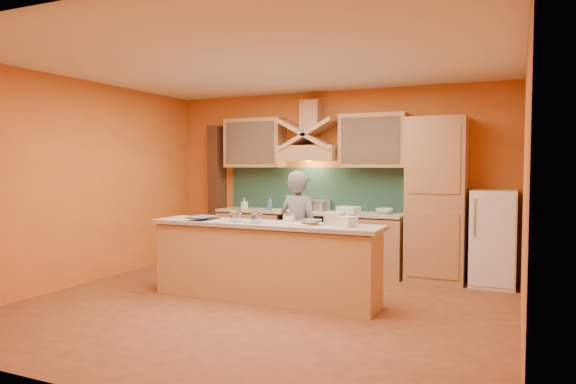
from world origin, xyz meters
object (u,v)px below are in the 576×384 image
at_px(stove, 308,241).
at_px(person, 299,232).
at_px(fridge, 493,238).
at_px(kitchen_scale, 289,219).
at_px(mixing_bowl, 311,222).

distance_m(stove, person, 1.54).
height_order(stove, fridge, fridge).
xyz_separation_m(kitchen_scale, mixing_bowl, (0.31, -0.06, -0.02)).
bearing_deg(stove, person, -72.25).
bearing_deg(kitchen_scale, fridge, 34.56).
relative_size(fridge, mixing_bowl, 5.32).
xyz_separation_m(person, kitchen_scale, (0.04, -0.40, 0.21)).
distance_m(kitchen_scale, mixing_bowl, 0.31).
bearing_deg(stove, fridge, 0.00).
bearing_deg(kitchen_scale, mixing_bowl, -16.40).
height_order(fridge, kitchen_scale, fridge).
bearing_deg(fridge, kitchen_scale, -140.29).
distance_m(fridge, person, 2.66).
distance_m(stove, kitchen_scale, 1.97).
height_order(fridge, person, person).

